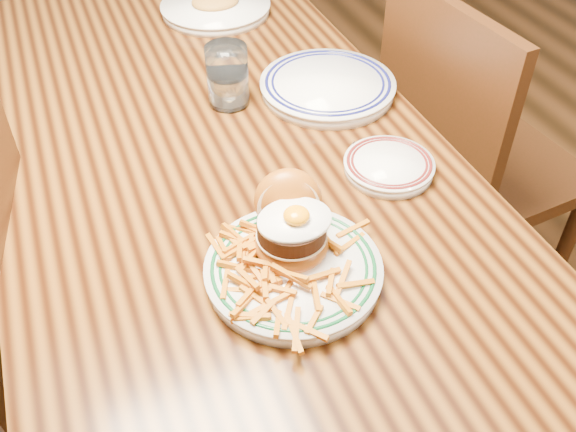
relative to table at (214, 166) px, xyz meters
name	(u,v)px	position (x,y,z in m)	size (l,w,h in m)	color
floor	(233,353)	(0.00, 0.00, -0.66)	(6.00, 6.00, 0.00)	black
table	(214,166)	(0.00, 0.00, 0.00)	(0.85, 1.60, 0.75)	black
chair_right	(466,158)	(0.65, 0.00, -0.16)	(0.48, 0.48, 0.94)	#38190B
main_plate	(293,253)	(0.01, -0.41, 0.12)	(0.28, 0.29, 0.13)	white
side_plate	(389,165)	(0.27, -0.25, 0.10)	(0.17, 0.17, 0.03)	white
rear_plate	(328,86)	(0.28, 0.05, 0.11)	(0.29, 0.29, 0.03)	white
water_glass	(228,79)	(0.07, 0.09, 0.14)	(0.09, 0.09, 0.13)	white
far_plate	(216,7)	(0.17, 0.51, 0.11)	(0.29, 0.29, 0.05)	white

